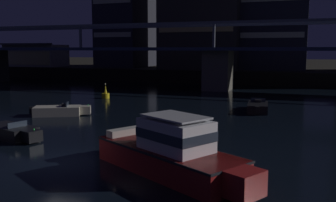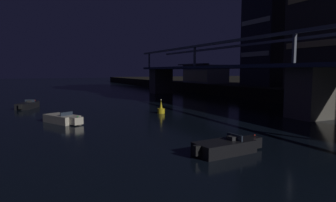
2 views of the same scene
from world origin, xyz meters
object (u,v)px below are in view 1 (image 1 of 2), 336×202
waterfront_pavilion (36,55)px  speedboat_near_center (60,111)px  channel_buoy (106,94)px  speedboat_mid_center (258,107)px  cabin_cruiser_near_left (172,152)px  speedboat_near_right (12,132)px  river_bridge (218,58)px

waterfront_pavilion → speedboat_near_center: bearing=-48.6°
channel_buoy → speedboat_mid_center: bearing=-10.7°
cabin_cruiser_near_left → speedboat_near_right: (-12.17, 3.12, -0.64)m
speedboat_mid_center → channel_buoy: bearing=169.3°
speedboat_mid_center → channel_buoy: channel_buoy is taller
speedboat_near_center → speedboat_mid_center: same height
speedboat_near_right → speedboat_mid_center: (13.72, 16.46, 0.00)m
river_bridge → speedboat_near_right: 34.05m
speedboat_near_center → cabin_cruiser_near_left: bearing=-38.2°
waterfront_pavilion → speedboat_mid_center: 56.52m
waterfront_pavilion → channel_buoy: waterfront_pavilion is taller
cabin_cruiser_near_left → river_bridge: bearing=99.5°
river_bridge → speedboat_near_right: river_bridge is taller
river_bridge → waterfront_pavilion: size_ratio=7.08×
river_bridge → speedboat_near_right: (-6.10, -33.25, -4.05)m
cabin_cruiser_near_left → speedboat_mid_center: size_ratio=1.72×
river_bridge → speedboat_mid_center: (7.61, -16.79, -4.05)m
speedboat_near_center → speedboat_near_right: size_ratio=0.95×
cabin_cruiser_near_left → speedboat_near_right: size_ratio=1.74×
speedboat_mid_center → channel_buoy: size_ratio=2.97×
waterfront_pavilion → channel_buoy: bearing=-39.7°
waterfront_pavilion → speedboat_near_right: 57.16m
cabin_cruiser_near_left → speedboat_mid_center: cabin_cruiser_near_left is taller
speedboat_near_right → channel_buoy: size_ratio=2.94×
river_bridge → speedboat_mid_center: river_bridge is taller
speedboat_near_right → waterfront_pavilion: bearing=127.6°
cabin_cruiser_near_left → speedboat_near_center: 18.37m
waterfront_pavilion → cabin_cruiser_near_left: size_ratio=1.38×
cabin_cruiser_near_left → speedboat_mid_center: (1.55, 19.58, -0.64)m
waterfront_pavilion → speedboat_near_center: (32.54, -36.94, -4.02)m
speedboat_near_right → channel_buoy: channel_buoy is taller
cabin_cruiser_near_left → speedboat_mid_center: 19.65m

